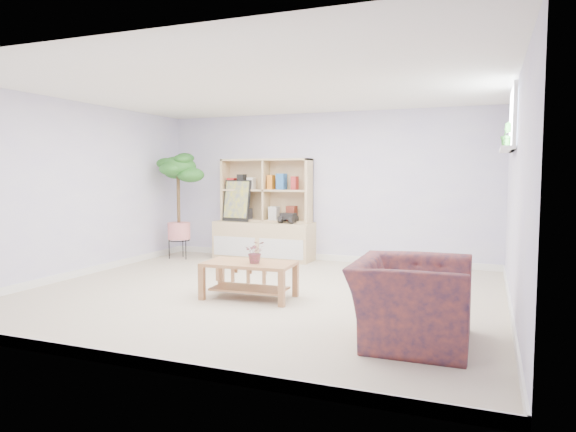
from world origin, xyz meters
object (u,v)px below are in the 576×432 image
(floor_tree, at_px, (179,206))
(storage_unit, at_px, (264,209))
(coffee_table, at_px, (249,280))
(armchair, at_px, (411,295))

(floor_tree, bearing_deg, storage_unit, 18.77)
(storage_unit, bearing_deg, coffee_table, -69.48)
(storage_unit, xyz_separation_m, floor_tree, (-1.35, -0.46, 0.05))
(coffee_table, xyz_separation_m, floor_tree, (-2.29, 2.06, 0.68))
(storage_unit, height_order, coffee_table, storage_unit)
(coffee_table, height_order, floor_tree, floor_tree)
(storage_unit, relative_size, armchair, 1.55)
(coffee_table, bearing_deg, floor_tree, 135.26)
(storage_unit, xyz_separation_m, armchair, (2.87, -3.39, -0.43))
(storage_unit, bearing_deg, floor_tree, -161.23)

